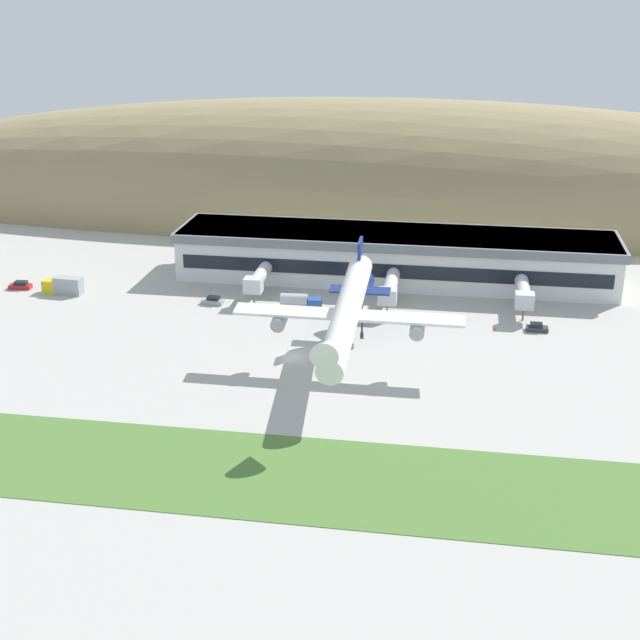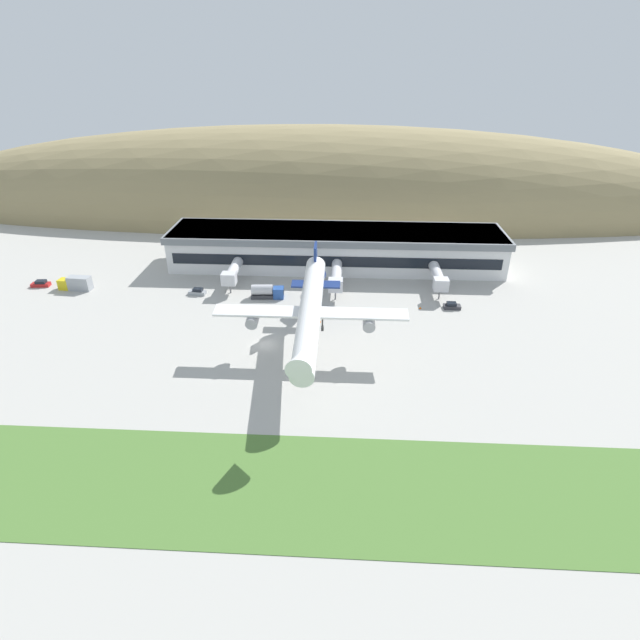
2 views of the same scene
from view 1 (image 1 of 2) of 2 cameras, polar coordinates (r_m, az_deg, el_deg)
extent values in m
plane|color=#ADAAA3|center=(146.16, -1.74, -2.39)|extent=(388.26, 388.26, 0.00)
cube|color=#4C7533|center=(114.02, -5.31, -9.66)|extent=(349.43, 20.53, 0.08)
ellipsoid|color=#8E7F56|center=(238.28, 4.04, 6.86)|extent=(317.76, 65.95, 59.51)
cube|color=silver|center=(183.19, 4.81, 4.10)|extent=(88.00, 17.24, 9.96)
cube|color=slate|center=(182.05, 4.85, 5.33)|extent=(89.20, 18.44, 1.79)
cube|color=black|center=(175.08, 4.56, 3.13)|extent=(84.48, 0.16, 2.79)
cylinder|color=silver|center=(173.70, -3.87, 2.83)|extent=(2.60, 11.23, 2.60)
cube|color=silver|center=(168.52, -4.30, 2.25)|extent=(3.38, 2.86, 2.86)
cylinder|color=slate|center=(169.63, -4.24, 1.66)|extent=(0.36, 0.36, 4.00)
cylinder|color=silver|center=(168.84, 4.54, 2.28)|extent=(2.60, 13.51, 2.60)
cube|color=silver|center=(162.47, 4.33, 1.52)|extent=(3.38, 2.86, 2.86)
cylinder|color=slate|center=(163.62, 4.33, 0.92)|extent=(0.36, 0.36, 4.00)
cylinder|color=silver|center=(169.59, 12.86, 1.89)|extent=(2.60, 11.84, 2.60)
cube|color=silver|center=(164.00, 12.96, 1.22)|extent=(3.38, 2.86, 2.86)
cylinder|color=slate|center=(165.14, 12.89, 0.62)|extent=(0.36, 0.36, 4.00)
cylinder|color=white|center=(136.62, 1.72, 0.43)|extent=(4.02, 35.80, 8.31)
cone|color=white|center=(117.46, 0.43, -1.82)|extent=(3.94, 4.86, 4.44)
cone|color=navy|center=(156.38, 2.70, 2.15)|extent=(3.94, 5.66, 4.54)
cube|color=navy|center=(151.83, 2.59, 3.54)|extent=(0.50, 4.70, 9.52)
cube|color=navy|center=(153.46, 2.57, 1.92)|extent=(10.44, 2.83, 0.70)
cube|color=white|center=(138.59, 1.81, 0.32)|extent=(36.14, 3.63, 0.88)
cylinder|color=#9E9EA3|center=(140.33, -2.62, -0.07)|extent=(2.30, 3.85, 2.72)
cylinder|color=#9E9EA3|center=(137.74, 6.25, -0.59)|extent=(2.30, 3.85, 2.72)
cylinder|color=#2D2D2D|center=(139.66, 0.90, -0.47)|extent=(0.28, 0.28, 2.20)
cylinder|color=#2D2D2D|center=(140.07, 0.90, -0.89)|extent=(0.45, 1.10, 1.10)
cylinder|color=#2D2D2D|center=(139.13, 2.70, -0.58)|extent=(0.28, 0.28, 2.20)
cylinder|color=#2D2D2D|center=(139.54, 2.69, -1.00)|extent=(0.45, 1.10, 1.10)
cylinder|color=#2D2D2D|center=(125.73, 0.96, -2.07)|extent=(0.22, 0.22, 1.98)
cylinder|color=#2D2D2D|center=(126.12, 0.95, -2.49)|extent=(0.30, 0.83, 0.82)
cube|color=silver|center=(166.25, 2.43, 0.71)|extent=(4.50, 1.93, 0.80)
cube|color=black|center=(166.02, 2.35, 0.95)|extent=(2.49, 1.59, 0.66)
cube|color=#333338|center=(161.33, 13.72, -0.55)|extent=(3.84, 1.92, 0.80)
cube|color=black|center=(161.05, 13.68, -0.30)|extent=(2.11, 1.63, 0.66)
cube|color=#999EA3|center=(171.01, -6.88, 1.16)|extent=(4.27, 2.15, 0.85)
cube|color=black|center=(170.68, -6.83, 1.40)|extent=(2.40, 1.71, 0.70)
cube|color=#B21E1E|center=(188.08, -18.63, 2.04)|extent=(4.54, 2.30, 0.87)
cube|color=black|center=(187.76, -18.59, 2.27)|extent=(2.55, 1.83, 0.71)
cube|color=gold|center=(183.79, -16.88, 2.09)|extent=(2.74, 2.61, 2.55)
cube|color=black|center=(184.30, -17.25, 2.25)|extent=(0.23, 2.07, 1.12)
cube|color=#999EA3|center=(181.72, -15.79, 2.13)|extent=(5.62, 2.82, 3.39)
cube|color=#264C99|center=(165.73, -0.34, 0.99)|extent=(2.65, 2.72, 2.58)
cube|color=black|center=(165.46, 0.10, 1.12)|extent=(0.23, 2.17, 1.13)
cube|color=#38383D|center=(166.42, -1.67, 0.76)|extent=(5.42, 2.66, 0.90)
cylinder|color=#B7B7BC|center=(165.85, -1.67, 1.29)|extent=(5.17, 2.77, 2.42)
cube|color=orange|center=(160.47, 11.15, -0.60)|extent=(0.52, 0.52, 0.03)
cone|color=orange|center=(160.37, 11.16, -0.51)|extent=(0.40, 0.40, 0.55)
cube|color=orange|center=(153.92, 2.78, -1.16)|extent=(0.52, 0.52, 0.03)
cone|color=orange|center=(153.81, 2.78, -1.06)|extent=(0.40, 0.40, 0.55)
camera|label=2|loc=(48.21, -3.27, 13.32)|focal=28.00mm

